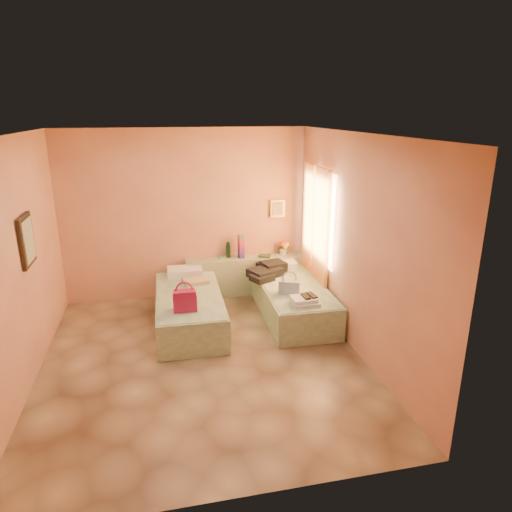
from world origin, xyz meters
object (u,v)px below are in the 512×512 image
Objects in this scene: bed_right at (292,300)px; magenta_handbag at (185,300)px; towel_stack at (305,301)px; flower_vase at (283,247)px; green_book at (265,256)px; headboard_ledge at (246,275)px; water_bottle at (228,250)px; blue_handbag at (289,287)px; bed_left at (189,309)px.

magenta_handbag is (-1.68, -0.58, 0.40)m from bed_right.
magenta_handbag reaches higher than towel_stack.
flower_vase reaches higher than bed_right.
green_book is 0.38m from flower_vase.
flower_vase reaches higher than magenta_handbag.
water_bottle is (-0.29, 0.06, 0.45)m from headboard_ledge.
blue_handbag is at bearing -64.34° from green_book.
flower_vase reaches higher than water_bottle.
magenta_handbag is (-1.15, -1.63, 0.32)m from headboard_ledge.
water_bottle reaches higher than blue_handbag.
bed_left is 6.45× the size of magenta_handbag.
flower_vase is 0.92× the size of magenta_handbag.
towel_stack is (0.11, -0.43, -0.05)m from blue_handbag.
bed_right is at bearing -97.49° from flower_vase.
magenta_handbag is 1.03× the size of blue_handbag.
bed_left is 7.73× the size of water_bottle.
water_bottle reaches higher than bed_right.
green_book is (1.38, 1.00, 0.42)m from bed_left.
green_book is 0.68× the size of flower_vase.
headboard_ledge is 10.63× the size of green_book.
flower_vase reaches higher than green_book.
headboard_ledge is 6.61× the size of magenta_handbag.
towel_stack is (1.63, -0.16, -0.10)m from magenta_handbag.
green_book is at bearing 37.14° from bed_left.
headboard_ledge is at bearing -178.40° from flower_vase.
water_bottle is 2.02m from towel_stack.
towel_stack is (-0.18, -1.81, -0.24)m from flower_vase.
green_book is 0.64× the size of blue_handbag.
flower_vase is (1.73, 1.07, 0.54)m from bed_left.
bed_right is at bearing -53.70° from water_bottle.
flower_vase is 0.95× the size of blue_handbag.
bed_right is 1.48m from water_bottle.
headboard_ledge is 1.18m from bed_right.
bed_left is at bearing -178.95° from bed_right.
green_book is 2.16m from magenta_handbag.
water_bottle is at bearing 135.98° from blue_handbag.
headboard_ledge reaches higher than bed_right.
bed_right is 0.80m from towel_stack.
towel_stack is at bearing -92.38° from bed_right.
headboard_ledge is at bearing 105.03° from towel_stack.
green_book is at bearing 95.40° from towel_stack.
bed_left is 1.74m from towel_stack.
headboard_ledge is 1.02× the size of bed_left.
towel_stack is (-0.04, -0.74, 0.30)m from bed_right.
flower_vase is at bearing 1.60° from headboard_ledge.
flower_vase reaches higher than towel_stack.
water_bottle is 0.84× the size of magenta_handbag.
magenta_handbag is (-0.86, -1.70, -0.13)m from water_bottle.
water_bottle is 0.91× the size of flower_vase.
headboard_ledge is at bearing 117.61° from bed_right.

